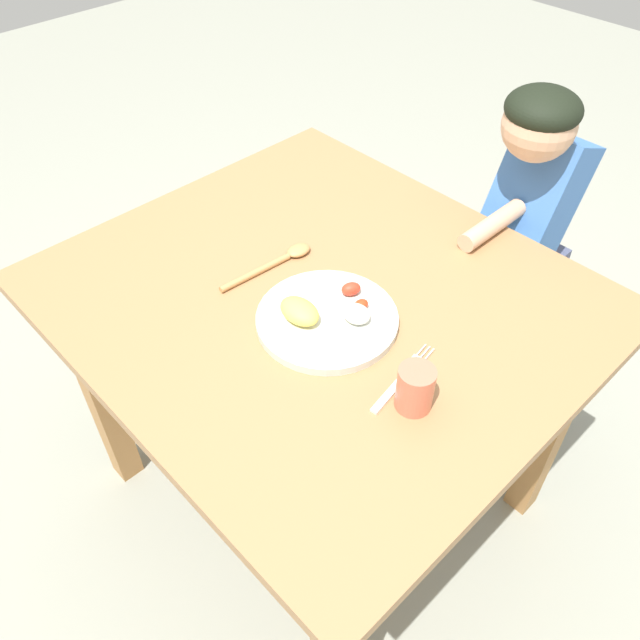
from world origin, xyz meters
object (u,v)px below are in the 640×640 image
object	(u,v)px
fork	(402,378)
drinking_cup	(415,388)
plate	(326,317)
person	(519,256)
spoon	(280,260)

from	to	relation	value
fork	drinking_cup	size ratio (longest dim) A/B	2.22
plate	drinking_cup	bearing A→B (deg)	-7.51
plate	fork	bearing A→B (deg)	-0.91
plate	drinking_cup	world-z (taller)	drinking_cup
fork	person	world-z (taller)	person
fork	spoon	distance (m)	0.41
plate	fork	world-z (taller)	plate
plate	person	bearing A→B (deg)	85.71
fork	drinking_cup	xyz separation A→B (m)	(0.05, -0.03, 0.04)
spoon	plate	bearing A→B (deg)	-101.22
fork	spoon	xyz separation A→B (m)	(-0.40, 0.06, 0.01)
spoon	drinking_cup	bearing A→B (deg)	-96.90
drinking_cup	person	distance (m)	0.75
plate	person	distance (m)	0.69
spoon	drinking_cup	world-z (taller)	drinking_cup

